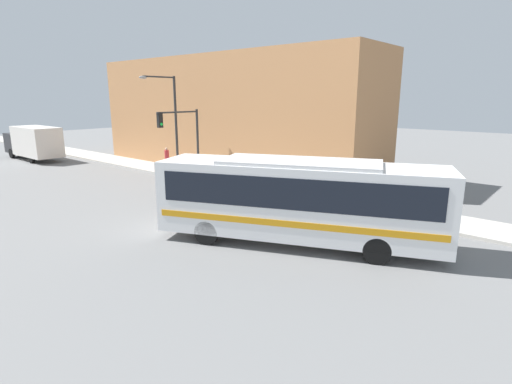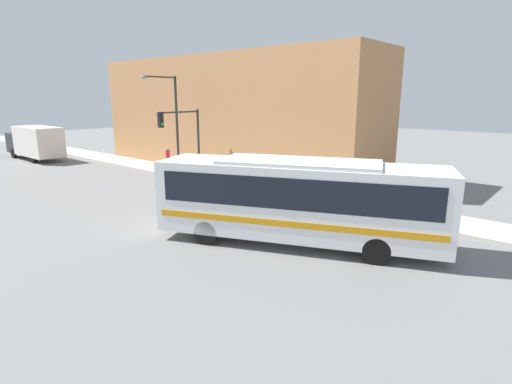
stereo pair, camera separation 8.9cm
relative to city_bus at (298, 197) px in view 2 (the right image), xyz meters
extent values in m
plane|color=slate|center=(0.49, 0.71, -1.89)|extent=(120.00, 120.00, 0.00)
cube|color=#B7B2A8|center=(6.37, 20.71, -1.82)|extent=(2.76, 70.00, 0.15)
cube|color=#B27A4C|center=(10.75, 14.17, 2.42)|extent=(6.00, 24.92, 8.62)
cube|color=white|center=(0.00, 0.00, -0.11)|extent=(6.64, 10.95, 2.76)
cube|color=black|center=(0.00, 0.00, 0.39)|extent=(6.33, 10.17, 1.14)
cube|color=orange|center=(0.00, 0.00, -0.71)|extent=(6.50, 10.57, 0.24)
cube|color=silver|center=(0.00, 0.00, 1.32)|extent=(4.52, 6.40, 0.16)
cylinder|color=black|center=(-0.29, 3.53, -1.41)|extent=(0.64, 0.99, 0.95)
cylinder|color=black|center=(-2.37, 2.63, -1.41)|extent=(0.64, 0.99, 0.95)
cylinder|color=black|center=(2.22, -2.28, -1.41)|extent=(0.64, 0.99, 0.95)
cylinder|color=black|center=(0.14, -3.19, -1.41)|extent=(0.64, 0.99, 0.95)
cube|color=silver|center=(2.08, 29.54, -0.16)|extent=(2.32, 5.55, 2.56)
cube|color=#262628|center=(2.08, 33.40, -0.54)|extent=(2.20, 2.16, 1.80)
cylinder|color=black|center=(1.07, 33.01, -1.44)|extent=(0.25, 0.90, 0.90)
cylinder|color=black|center=(1.07, 28.50, -1.44)|extent=(0.25, 0.90, 0.90)
cylinder|color=#999999|center=(5.59, 6.04, -1.49)|extent=(0.23, 0.23, 0.51)
sphere|color=#999999|center=(5.59, 6.04, -1.16)|extent=(0.22, 0.22, 0.22)
cylinder|color=#999999|center=(5.59, 5.91, -1.46)|extent=(0.11, 0.14, 0.11)
cylinder|color=#2D2D2D|center=(5.74, 12.24, 0.58)|extent=(0.16, 0.16, 4.65)
cylinder|color=#2D2D2D|center=(4.14, 12.24, 2.75)|extent=(3.20, 0.11, 0.11)
cube|color=black|center=(2.74, 12.24, 2.30)|extent=(0.30, 0.24, 0.90)
sphere|color=#19D83F|center=(2.74, 12.10, 2.08)|extent=(0.18, 0.18, 0.18)
cylinder|color=#2D2D2D|center=(5.59, 10.28, -1.25)|extent=(0.06, 0.06, 0.99)
cylinder|color=#4C4C51|center=(5.59, 10.28, -0.65)|extent=(0.14, 0.14, 0.22)
cylinder|color=#2D2D2D|center=(5.84, 14.60, 1.68)|extent=(0.18, 0.18, 6.85)
cylinder|color=#2D2D2D|center=(4.59, 14.60, 5.00)|extent=(2.51, 0.11, 0.11)
ellipsoid|color=gray|center=(3.33, 14.60, 4.92)|extent=(0.56, 0.28, 0.20)
cylinder|color=#23283D|center=(6.46, 16.69, -1.35)|extent=(0.28, 0.28, 0.79)
cylinder|color=#B22D33|center=(6.46, 16.69, -0.63)|extent=(0.34, 0.34, 0.66)
sphere|color=tan|center=(6.46, 16.69, -0.19)|extent=(0.21, 0.21, 0.21)
camera|label=1|loc=(-12.29, -8.34, 3.72)|focal=28.00mm
camera|label=2|loc=(-12.23, -8.41, 3.72)|focal=28.00mm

